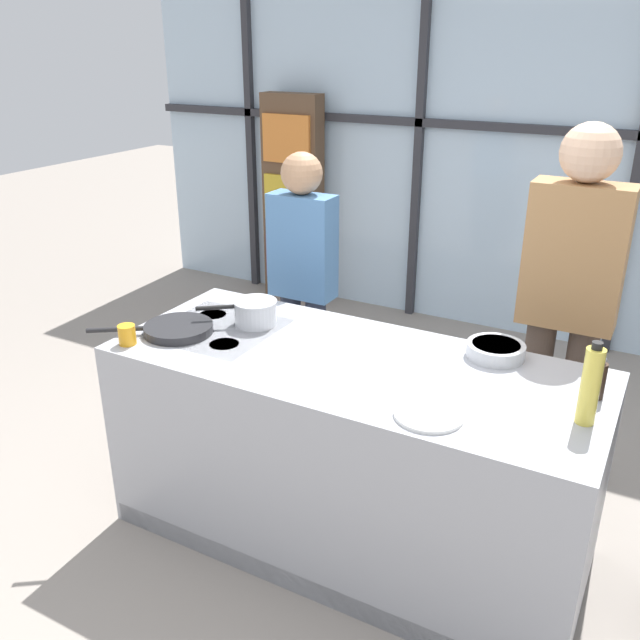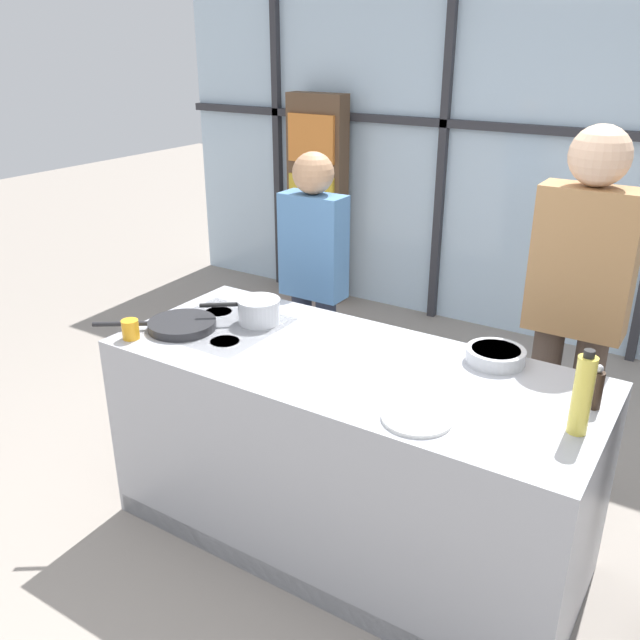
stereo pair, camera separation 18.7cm
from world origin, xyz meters
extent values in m
plane|color=gray|center=(0.00, 0.00, 0.00)|extent=(18.00, 18.00, 0.00)
cube|color=silver|center=(0.00, 2.74, 1.40)|extent=(6.40, 0.04, 2.80)
cube|color=#2D2D33|center=(0.00, 2.69, 1.54)|extent=(6.40, 0.06, 0.06)
cube|color=#2D2D33|center=(-2.30, 2.69, 1.40)|extent=(0.06, 0.06, 2.80)
cube|color=#2D2D33|center=(-0.77, 2.69, 1.40)|extent=(0.06, 0.06, 2.80)
cube|color=#2D2D33|center=(0.77, 2.69, 1.40)|extent=(0.06, 0.06, 2.80)
cube|color=brown|center=(-1.81, 2.56, 0.86)|extent=(0.51, 0.16, 1.72)
cube|color=#994C93|center=(-1.81, 2.47, 0.38)|extent=(0.43, 0.03, 0.38)
cube|color=gold|center=(-1.81, 2.47, 0.90)|extent=(0.43, 0.03, 0.38)
cube|color=orange|center=(-1.81, 2.47, 1.38)|extent=(0.43, 0.03, 0.38)
cube|color=#A8AAB2|center=(0.00, 0.00, 0.45)|extent=(2.04, 0.85, 0.90)
cube|color=black|center=(-0.68, 0.00, 0.90)|extent=(0.52, 0.52, 0.01)
cube|color=black|center=(0.00, -0.41, 0.05)|extent=(2.00, 0.03, 0.10)
cylinder|color=#38383D|center=(-0.81, -0.12, 0.90)|extent=(0.13, 0.13, 0.01)
cylinder|color=#38383D|center=(-0.56, -0.12, 0.90)|extent=(0.13, 0.13, 0.01)
cylinder|color=#38383D|center=(-0.81, 0.12, 0.90)|extent=(0.13, 0.13, 0.01)
cylinder|color=#38383D|center=(-0.56, 0.12, 0.90)|extent=(0.13, 0.13, 0.01)
cylinder|color=#232838|center=(-0.62, 0.81, 0.40)|extent=(0.12, 0.12, 0.79)
cylinder|color=#232838|center=(-0.78, 0.81, 0.40)|extent=(0.12, 0.12, 0.79)
cube|color=#4C7AAD|center=(-0.70, 0.81, 1.08)|extent=(0.36, 0.16, 0.57)
sphere|color=tan|center=(-0.70, 0.81, 1.47)|extent=(0.22, 0.22, 0.22)
cylinder|color=#47382D|center=(0.80, 0.81, 0.45)|extent=(0.14, 0.14, 0.91)
cylinder|color=#47382D|center=(0.60, 0.81, 0.45)|extent=(0.14, 0.14, 0.91)
cube|color=#A37547|center=(0.70, 0.81, 1.23)|extent=(0.43, 0.19, 0.65)
sphere|color=#D8AD8C|center=(0.70, 0.81, 1.69)|extent=(0.25, 0.25, 0.25)
cylinder|color=#232326|center=(-0.81, -0.12, 0.92)|extent=(0.31, 0.31, 0.04)
cylinder|color=#B26B2D|center=(-0.81, -0.12, 0.94)|extent=(0.24, 0.24, 0.01)
cylinder|color=#232326|center=(-1.03, -0.29, 0.93)|extent=(0.21, 0.16, 0.02)
cylinder|color=silver|center=(-0.56, 0.12, 0.96)|extent=(0.19, 0.19, 0.11)
cylinder|color=silver|center=(-0.56, 0.12, 1.01)|extent=(0.20, 0.20, 0.01)
cylinder|color=black|center=(-0.70, 0.01, 1.00)|extent=(0.15, 0.12, 0.02)
cylinder|color=white|center=(0.44, -0.27, 0.91)|extent=(0.25, 0.25, 0.01)
cylinder|color=silver|center=(0.51, 0.31, 0.93)|extent=(0.24, 0.24, 0.06)
cylinder|color=#4C4C51|center=(0.51, 0.31, 0.96)|extent=(0.20, 0.20, 0.01)
cylinder|color=#E0CC4C|center=(0.92, -0.05, 1.04)|extent=(0.07, 0.07, 0.28)
cylinder|color=black|center=(0.92, -0.05, 1.20)|extent=(0.04, 0.04, 0.02)
cylinder|color=#332319|center=(0.93, 0.15, 0.97)|extent=(0.05, 0.05, 0.14)
sphere|color=#B2B2B7|center=(0.93, 0.15, 1.06)|extent=(0.03, 0.03, 0.03)
cylinder|color=orange|center=(-0.92, -0.33, 0.95)|extent=(0.08, 0.08, 0.09)
camera|label=1|loc=(1.09, -2.26, 2.13)|focal=38.00mm
camera|label=2|loc=(1.25, -2.17, 2.13)|focal=38.00mm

